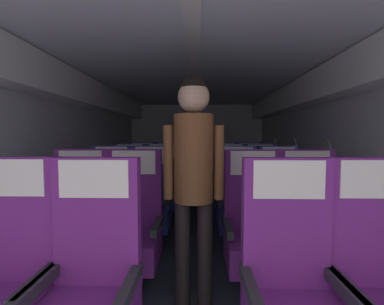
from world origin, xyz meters
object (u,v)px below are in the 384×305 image
(seat_c_right_aisle, at_px, (280,205))
(flight_attendant, at_px, (194,167))
(seat_b_left_window, at_px, (78,230))
(seat_d_right_aisle, at_px, (261,190))
(seat_e_left_aisle, at_px, (168,180))
(seat_c_right_window, at_px, (238,205))
(seat_e_left_window, at_px, (141,180))
(seat_a_left_aisle, at_px, (89,290))
(seat_b_right_window, at_px, (254,232))
(seat_d_left_aisle, at_px, (161,189))
(seat_b_left_aisle, at_px, (132,230))
(seat_e_right_window, at_px, (224,180))
(seat_e_right_aisle, at_px, (250,180))
(seat_a_right_window, at_px, (292,293))
(seat_c_left_aisle, at_px, (150,204))
(seat_d_left_window, at_px, (129,189))
(seat_c_left_window, at_px, (110,204))
(seat_a_right_aisle, at_px, (383,292))
(seat_d_right_window, at_px, (230,190))
(seat_a_left_window, at_px, (3,286))
(seat_b_right_aisle, at_px, (310,232))

(seat_c_right_aisle, bearing_deg, flight_attendant, -130.26)
(seat_b_left_window, relative_size, seat_c_right_aisle, 1.00)
(seat_d_right_aisle, bearing_deg, seat_e_left_aisle, 148.92)
(seat_c_right_window, xyz_separation_m, seat_e_left_window, (-1.46, 1.71, 0.00))
(seat_a_left_aisle, relative_size, seat_b_right_window, 1.00)
(seat_d_left_aisle, relative_size, flight_attendant, 0.68)
(seat_b_left_aisle, relative_size, seat_d_right_aisle, 1.00)
(seat_b_left_aisle, distance_m, seat_e_right_window, 2.77)
(seat_c_right_aisle, relative_size, seat_e_left_window, 1.00)
(seat_b_right_window, bearing_deg, seat_c_right_window, 90.21)
(seat_d_right_aisle, xyz_separation_m, seat_e_right_aisle, (0.01, 0.86, 0.00))
(seat_a_right_window, distance_m, seat_b_left_window, 1.72)
(seat_b_right_window, relative_size, seat_c_left_aisle, 1.00)
(seat_d_left_window, height_order, seat_d_right_aisle, same)
(seat_c_left_aisle, bearing_deg, seat_b_right_window, -41.47)
(seat_d_left_window, bearing_deg, flight_attendant, -63.73)
(seat_c_left_aisle, height_order, seat_e_left_window, same)
(seat_a_right_window, distance_m, seat_c_left_window, 2.28)
(seat_a_right_aisle, distance_m, seat_c_right_aisle, 1.72)
(seat_e_left_aisle, distance_m, seat_e_right_window, 1.00)
(seat_a_right_aisle, relative_size, seat_d_left_window, 1.00)
(seat_e_right_aisle, bearing_deg, seat_a_left_aisle, -112.98)
(seat_d_left_aisle, distance_m, seat_e_right_window, 1.32)
(seat_d_left_aisle, distance_m, seat_e_left_window, 0.97)
(seat_a_right_aisle, bearing_deg, flight_attendant, 148.42)
(seat_b_right_window, relative_size, seat_e_left_window, 1.00)
(seat_e_left_aisle, xyz_separation_m, seat_e_right_window, (1.00, -0.00, 0.00))
(seat_d_right_window, bearing_deg, seat_a_right_aisle, -79.96)
(seat_b_left_window, distance_m, seat_e_right_window, 2.97)
(seat_e_left_window, bearing_deg, seat_e_right_aisle, 0.10)
(seat_a_right_window, relative_size, seat_d_left_window, 1.00)
(seat_c_left_window, relative_size, seat_d_left_aisle, 1.00)
(seat_c_right_window, distance_m, seat_d_right_aisle, 0.97)
(seat_a_left_aisle, height_order, seat_e_left_aisle, same)
(seat_a_right_window, bearing_deg, seat_a_left_aisle, 179.97)
(seat_b_right_window, xyz_separation_m, seat_d_right_aisle, (0.46, 1.74, 0.00))
(seat_a_left_aisle, bearing_deg, seat_a_left_window, 176.68)
(seat_d_left_window, bearing_deg, seat_e_right_window, 30.92)
(seat_c_right_aisle, xyz_separation_m, seat_e_right_aisle, (-0.01, 1.72, 0.00))
(seat_a_left_aisle, relative_size, seat_e_left_window, 1.00)
(seat_a_right_aisle, height_order, seat_a_right_window, same)
(seat_c_left_aisle, bearing_deg, seat_b_left_aisle, -89.90)
(seat_c_left_aisle, bearing_deg, seat_d_left_window, 118.69)
(seat_c_left_aisle, distance_m, seat_e_left_aisle, 1.72)
(seat_d_left_window, bearing_deg, seat_a_left_window, -90.04)
(seat_a_right_window, bearing_deg, seat_b_right_window, 91.10)
(seat_a_right_window, distance_m, seat_e_left_aisle, 3.61)
(seat_d_left_window, relative_size, seat_d_right_window, 1.00)
(seat_b_right_aisle, distance_m, seat_d_left_aisle, 2.25)
(seat_e_right_window, bearing_deg, seat_d_right_aisle, -62.69)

